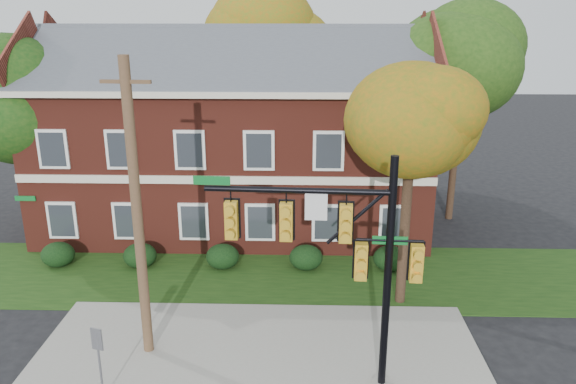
{
  "coord_description": "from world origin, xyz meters",
  "views": [
    {
      "loc": [
        1.36,
        -14.78,
        10.32
      ],
      "look_at": [
        0.85,
        3.0,
        4.59
      ],
      "focal_mm": 35.0,
      "sensor_mm": 36.0,
      "label": 1
    }
  ],
  "objects_px": {
    "hedge_right": "(306,257)",
    "sign_post": "(98,353)",
    "hedge_center": "(223,256)",
    "tree_right_rear": "(471,60)",
    "hedge_left": "(140,255)",
    "utility_pole": "(137,214)",
    "hedge_far_left": "(58,254)",
    "apartment_building": "(234,127)",
    "tree_far_rear": "(271,38)",
    "tree_near_right": "(419,126)",
    "tree_left_rear": "(20,94)",
    "traffic_signal": "(343,249)",
    "hedge_far_right": "(390,258)"
  },
  "relations": [
    {
      "from": "hedge_right",
      "to": "sign_post",
      "type": "relative_size",
      "value": 0.61
    },
    {
      "from": "hedge_left",
      "to": "tree_near_right",
      "type": "xyz_separation_m",
      "value": [
        10.72,
        -2.83,
        6.14
      ]
    },
    {
      "from": "tree_near_right",
      "to": "sign_post",
      "type": "bearing_deg",
      "value": -148.42
    },
    {
      "from": "hedge_left",
      "to": "sign_post",
      "type": "bearing_deg",
      "value": -80.9
    },
    {
      "from": "sign_post",
      "to": "hedge_far_left",
      "type": "bearing_deg",
      "value": 135.82
    },
    {
      "from": "hedge_center",
      "to": "sign_post",
      "type": "height_order",
      "value": "sign_post"
    },
    {
      "from": "hedge_far_left",
      "to": "sign_post",
      "type": "bearing_deg",
      "value": -60.4
    },
    {
      "from": "utility_pole",
      "to": "traffic_signal",
      "type": "bearing_deg",
      "value": -10.14
    },
    {
      "from": "hedge_far_right",
      "to": "tree_right_rear",
      "type": "distance_m",
      "value": 10.66
    },
    {
      "from": "traffic_signal",
      "to": "utility_pole",
      "type": "distance_m",
      "value": 6.13
    },
    {
      "from": "hedge_right",
      "to": "tree_near_right",
      "type": "relative_size",
      "value": 0.16
    },
    {
      "from": "hedge_left",
      "to": "utility_pole",
      "type": "relative_size",
      "value": 0.15
    },
    {
      "from": "hedge_far_left",
      "to": "sign_post",
      "type": "xyz_separation_m",
      "value": [
        4.88,
        -8.58,
        1.04
      ]
    },
    {
      "from": "hedge_far_left",
      "to": "sign_post",
      "type": "relative_size",
      "value": 0.61
    },
    {
      "from": "hedge_left",
      "to": "tree_far_rear",
      "type": "bearing_deg",
      "value": 69.71
    },
    {
      "from": "apartment_building",
      "to": "hedge_center",
      "type": "height_order",
      "value": "apartment_building"
    },
    {
      "from": "apartment_building",
      "to": "tree_far_rear",
      "type": "distance_m",
      "value": 8.84
    },
    {
      "from": "tree_far_rear",
      "to": "utility_pole",
      "type": "relative_size",
      "value": 1.25
    },
    {
      "from": "apartment_building",
      "to": "sign_post",
      "type": "height_order",
      "value": "apartment_building"
    },
    {
      "from": "hedge_left",
      "to": "hedge_far_left",
      "type": "bearing_deg",
      "value": 180.0
    },
    {
      "from": "tree_near_right",
      "to": "tree_far_rear",
      "type": "xyz_separation_m",
      "value": [
        -5.88,
        15.93,
        2.17
      ]
    },
    {
      "from": "hedge_right",
      "to": "tree_near_right",
      "type": "distance_m",
      "value": 7.72
    },
    {
      "from": "tree_right_rear",
      "to": "tree_far_rear",
      "type": "relative_size",
      "value": 0.92
    },
    {
      "from": "tree_far_rear",
      "to": "hedge_far_right",
      "type": "bearing_deg",
      "value": -66.63
    },
    {
      "from": "tree_near_right",
      "to": "sign_post",
      "type": "height_order",
      "value": "tree_near_right"
    },
    {
      "from": "hedge_center",
      "to": "tree_right_rear",
      "type": "height_order",
      "value": "tree_right_rear"
    },
    {
      "from": "hedge_center",
      "to": "tree_right_rear",
      "type": "distance_m",
      "value": 14.94
    },
    {
      "from": "apartment_building",
      "to": "tree_right_rear",
      "type": "height_order",
      "value": "tree_right_rear"
    },
    {
      "from": "hedge_right",
      "to": "tree_near_right",
      "type": "height_order",
      "value": "tree_near_right"
    },
    {
      "from": "hedge_left",
      "to": "tree_right_rear",
      "type": "distance_m",
      "value": 17.74
    },
    {
      "from": "hedge_left",
      "to": "tree_far_rear",
      "type": "height_order",
      "value": "tree_far_rear"
    },
    {
      "from": "hedge_right",
      "to": "tree_right_rear",
      "type": "relative_size",
      "value": 0.13
    },
    {
      "from": "tree_near_right",
      "to": "tree_far_rear",
      "type": "bearing_deg",
      "value": 110.27
    },
    {
      "from": "hedge_left",
      "to": "hedge_center",
      "type": "bearing_deg",
      "value": 0.0
    },
    {
      "from": "hedge_left",
      "to": "hedge_right",
      "type": "xyz_separation_m",
      "value": [
        7.0,
        0.0,
        0.0
      ]
    },
    {
      "from": "hedge_center",
      "to": "tree_near_right",
      "type": "bearing_deg",
      "value": -21.42
    },
    {
      "from": "utility_pole",
      "to": "tree_near_right",
      "type": "bearing_deg",
      "value": 24.8
    },
    {
      "from": "hedge_far_left",
      "to": "hedge_left",
      "type": "xyz_separation_m",
      "value": [
        3.5,
        0.0,
        0.0
      ]
    },
    {
      "from": "hedge_center",
      "to": "tree_left_rear",
      "type": "height_order",
      "value": "tree_left_rear"
    },
    {
      "from": "hedge_far_left",
      "to": "utility_pole",
      "type": "height_order",
      "value": "utility_pole"
    },
    {
      "from": "tree_left_rear",
      "to": "tree_right_rear",
      "type": "height_order",
      "value": "tree_right_rear"
    },
    {
      "from": "hedge_far_left",
      "to": "tree_far_rear",
      "type": "xyz_separation_m",
      "value": [
        8.34,
        13.09,
        8.32
      ]
    },
    {
      "from": "hedge_far_left",
      "to": "tree_right_rear",
      "type": "distance_m",
      "value": 20.75
    },
    {
      "from": "apartment_building",
      "to": "tree_near_right",
      "type": "relative_size",
      "value": 2.19
    },
    {
      "from": "traffic_signal",
      "to": "utility_pole",
      "type": "height_order",
      "value": "utility_pole"
    },
    {
      "from": "apartment_building",
      "to": "utility_pole",
      "type": "bearing_deg",
      "value": -97.5
    },
    {
      "from": "hedge_far_left",
      "to": "hedge_right",
      "type": "height_order",
      "value": "same"
    },
    {
      "from": "apartment_building",
      "to": "hedge_far_right",
      "type": "distance_m",
      "value": 9.82
    },
    {
      "from": "apartment_building",
      "to": "hedge_right",
      "type": "xyz_separation_m",
      "value": [
        3.5,
        -5.25,
        -4.46
      ]
    },
    {
      "from": "hedge_left",
      "to": "utility_pole",
      "type": "xyz_separation_m",
      "value": [
        2.0,
        -6.17,
        4.15
      ]
    }
  ]
}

